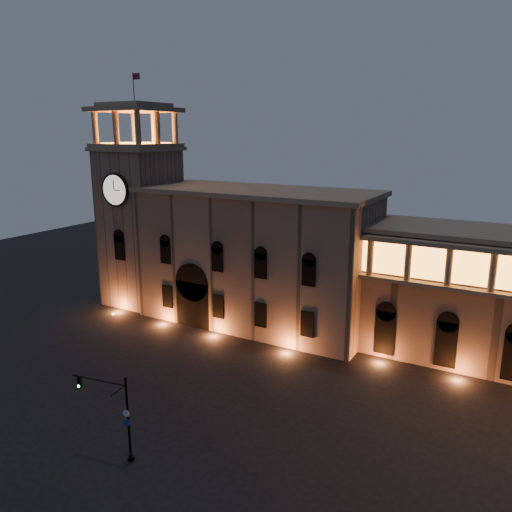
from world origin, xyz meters
name	(u,v)px	position (x,y,z in m)	size (l,w,h in m)	color
ground	(161,398)	(0.00, 0.00, 0.00)	(160.00, 160.00, 0.00)	black
government_building	(255,257)	(-2.08, 21.93, 8.77)	(30.80, 12.80, 17.60)	#7B6350
clock_tower	(141,218)	(-20.50, 20.98, 12.50)	(9.80, 9.80, 32.40)	#7B6350
traffic_light	(118,415)	(3.13, -8.47, 3.67)	(5.04, 1.13, 6.98)	black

